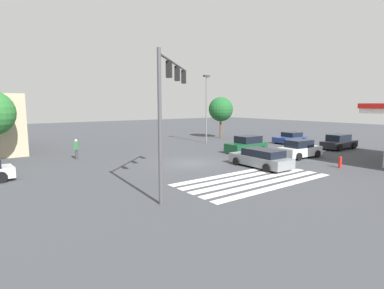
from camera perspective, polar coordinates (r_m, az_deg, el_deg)
name	(u,v)px	position (r m, az deg, el deg)	size (l,w,h in m)	color
ground_plane	(192,163)	(23.96, 0.00, -3.60)	(125.96, 125.96, 0.00)	#3D3F44
crosswalk_markings	(254,180)	(19.25, 11.72, -6.56)	(9.97, 4.40, 0.01)	silver
traffic_signal_mast	(170,92)	(15.85, -4.19, 9.86)	(4.82, 4.82, 7.17)	#47474C
car_1	(290,138)	(38.21, 18.20, 1.18)	(4.23, 2.38, 1.32)	navy
car_3	(261,158)	(22.96, 12.96, -2.57)	(2.26, 4.93, 1.39)	gray
car_4	(300,149)	(28.07, 19.85, -0.87)	(4.26, 2.08, 1.58)	silver
car_5	(247,145)	(29.73, 10.38, -0.04)	(4.24, 2.09, 1.62)	#144728
car_6	(339,142)	(35.02, 26.18, 0.40)	(4.47, 2.11, 1.56)	black
pedestrian	(76,148)	(27.39, -21.17, -0.65)	(0.41, 0.41, 1.73)	#38383D
street_light_pole_a	(206,103)	(36.17, 2.76, 7.92)	(0.80, 0.36, 8.10)	slate
tree_corner_b	(221,109)	(41.90, 5.50, 6.69)	(3.36, 3.36, 5.69)	brown
fire_hydrant	(340,162)	(24.75, 26.38, -3.04)	(0.22, 0.22, 0.86)	red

